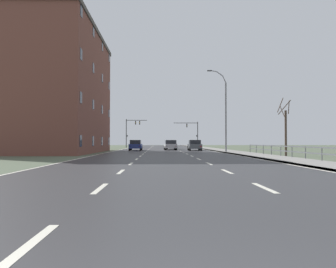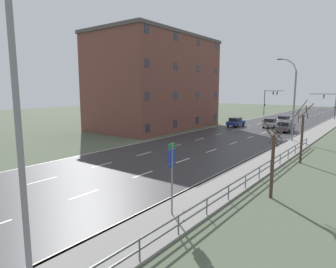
{
  "view_description": "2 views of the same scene",
  "coord_description": "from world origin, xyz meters",
  "px_view_note": "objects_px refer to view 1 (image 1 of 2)",
  "views": [
    {
      "loc": [
        -0.69,
        -2.45,
        1.34
      ],
      "look_at": [
        0.86,
        54.66,
        2.58
      ],
      "focal_mm": 37.14,
      "sensor_mm": 36.0,
      "label": 1
    },
    {
      "loc": [
        16.66,
        2.33,
        6.39
      ],
      "look_at": [
        0.0,
        24.47,
        2.14
      ],
      "focal_mm": 31.04,
      "sensor_mm": 36.0,
      "label": 2
    }
  ],
  "objects_px": {
    "brick_building": "(47,91)",
    "car_mid_centre": "(170,145)",
    "traffic_signal_right": "(193,130)",
    "car_near_left": "(195,145)",
    "traffic_signal_left": "(131,128)",
    "street_lamp_midground": "(225,112)",
    "car_near_right": "(136,145)",
    "car_distant": "(172,145)"
  },
  "relations": [
    {
      "from": "traffic_signal_right",
      "to": "car_near_left",
      "type": "relative_size",
      "value": 1.39
    },
    {
      "from": "traffic_signal_left",
      "to": "brick_building",
      "type": "relative_size",
      "value": 0.29
    },
    {
      "from": "car_distant",
      "to": "car_near_right",
      "type": "xyz_separation_m",
      "value": [
        -5.75,
        -8.66,
        0.0
      ]
    },
    {
      "from": "street_lamp_midground",
      "to": "car_near_right",
      "type": "height_order",
      "value": "street_lamp_midground"
    },
    {
      "from": "traffic_signal_right",
      "to": "brick_building",
      "type": "distance_m",
      "value": 39.78
    },
    {
      "from": "car_distant",
      "to": "brick_building",
      "type": "xyz_separation_m",
      "value": [
        -16.0,
        -18.04,
        6.69
      ]
    },
    {
      "from": "street_lamp_midground",
      "to": "traffic_signal_right",
      "type": "bearing_deg",
      "value": 90.98
    },
    {
      "from": "traffic_signal_right",
      "to": "car_mid_centre",
      "type": "bearing_deg",
      "value": -104.77
    },
    {
      "from": "brick_building",
      "to": "car_mid_centre",
      "type": "bearing_deg",
      "value": 37.06
    },
    {
      "from": "traffic_signal_left",
      "to": "street_lamp_midground",
      "type": "bearing_deg",
      "value": -67.87
    },
    {
      "from": "car_near_left",
      "to": "car_near_right",
      "type": "distance_m",
      "value": 8.81
    },
    {
      "from": "street_lamp_midground",
      "to": "car_near_right",
      "type": "relative_size",
      "value": 2.47
    },
    {
      "from": "traffic_signal_right",
      "to": "car_near_left",
      "type": "height_order",
      "value": "traffic_signal_right"
    },
    {
      "from": "traffic_signal_right",
      "to": "car_near_left",
      "type": "bearing_deg",
      "value": -95.15
    },
    {
      "from": "traffic_signal_right",
      "to": "street_lamp_midground",
      "type": "bearing_deg",
      "value": -89.02
    },
    {
      "from": "traffic_signal_right",
      "to": "car_distant",
      "type": "relative_size",
      "value": 1.37
    },
    {
      "from": "traffic_signal_left",
      "to": "car_mid_centre",
      "type": "relative_size",
      "value": 1.52
    },
    {
      "from": "car_mid_centre",
      "to": "brick_building",
      "type": "bearing_deg",
      "value": -145.82
    },
    {
      "from": "street_lamp_midground",
      "to": "car_near_left",
      "type": "relative_size",
      "value": 2.48
    },
    {
      "from": "car_mid_centre",
      "to": "car_near_left",
      "type": "bearing_deg",
      "value": -50.87
    },
    {
      "from": "street_lamp_midground",
      "to": "traffic_signal_right",
      "type": "relative_size",
      "value": 1.79
    },
    {
      "from": "street_lamp_midground",
      "to": "car_near_right",
      "type": "xyz_separation_m",
      "value": [
        -11.57,
        9.56,
        -4.19
      ]
    },
    {
      "from": "street_lamp_midground",
      "to": "traffic_signal_right",
      "type": "height_order",
      "value": "street_lamp_midground"
    },
    {
      "from": "traffic_signal_left",
      "to": "brick_building",
      "type": "bearing_deg",
      "value": -102.24
    },
    {
      "from": "car_near_left",
      "to": "brick_building",
      "type": "distance_m",
      "value": 21.6
    },
    {
      "from": "car_near_right",
      "to": "traffic_signal_left",
      "type": "bearing_deg",
      "value": 96.69
    },
    {
      "from": "street_lamp_midground",
      "to": "car_distant",
      "type": "bearing_deg",
      "value": 107.71
    },
    {
      "from": "car_near_left",
      "to": "car_distant",
      "type": "relative_size",
      "value": 0.99
    },
    {
      "from": "car_near_left",
      "to": "car_distant",
      "type": "xyz_separation_m",
      "value": [
        -2.94,
        10.12,
        0.0
      ]
    },
    {
      "from": "traffic_signal_right",
      "to": "brick_building",
      "type": "xyz_separation_m",
      "value": [
        -21.25,
        -33.43,
        3.7
      ]
    },
    {
      "from": "brick_building",
      "to": "traffic_signal_right",
      "type": "bearing_deg",
      "value": 57.56
    },
    {
      "from": "traffic_signal_left",
      "to": "car_near_right",
      "type": "bearing_deg",
      "value": -83.98
    },
    {
      "from": "car_near_left",
      "to": "car_mid_centre",
      "type": "height_order",
      "value": "same"
    },
    {
      "from": "car_mid_centre",
      "to": "car_distant",
      "type": "bearing_deg",
      "value": 82.78
    },
    {
      "from": "traffic_signal_right",
      "to": "car_mid_centre",
      "type": "xyz_separation_m",
      "value": [
        -5.73,
        -21.71,
        -2.99
      ]
    },
    {
      "from": "traffic_signal_right",
      "to": "car_mid_centre",
      "type": "height_order",
      "value": "traffic_signal_right"
    },
    {
      "from": "traffic_signal_left",
      "to": "brick_building",
      "type": "xyz_separation_m",
      "value": [
        -7.56,
        -34.87,
        3.18
      ]
    },
    {
      "from": "street_lamp_midground",
      "to": "brick_building",
      "type": "relative_size",
      "value": 0.47
    },
    {
      "from": "traffic_signal_right",
      "to": "car_distant",
      "type": "height_order",
      "value": "traffic_signal_right"
    },
    {
      "from": "street_lamp_midground",
      "to": "traffic_signal_left",
      "type": "distance_m",
      "value": 37.84
    },
    {
      "from": "car_mid_centre",
      "to": "street_lamp_midground",
      "type": "bearing_deg",
      "value": -64.98
    },
    {
      "from": "traffic_signal_left",
      "to": "car_mid_centre",
      "type": "bearing_deg",
      "value": -71.03
    }
  ]
}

